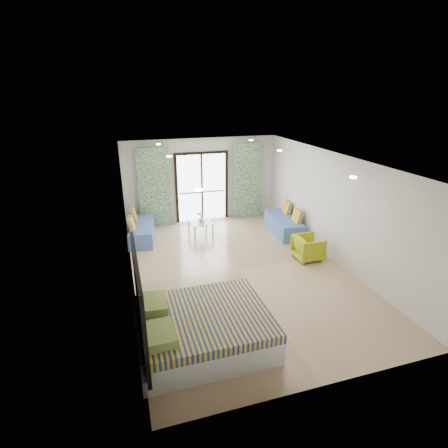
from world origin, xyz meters
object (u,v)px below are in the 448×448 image
object	(u,v)px
coffee_table	(201,224)
armchair	(308,247)
bed	(202,328)
daybed_left	(141,231)
daybed_right	(284,224)

from	to	relation	value
coffee_table	armchair	bearing A→B (deg)	-45.42
bed	daybed_left	xyz separation A→B (m)	(-0.64, 4.94, -0.06)
bed	armchair	size ratio (longest dim) A/B	3.23
bed	coffee_table	xyz separation A→B (m)	(1.10, 4.70, 0.06)
bed	daybed_right	bearing A→B (deg)	49.31
daybed_right	coffee_table	bearing A→B (deg)	173.25
bed	daybed_right	world-z (taller)	daybed_right
daybed_left	armchair	bearing A→B (deg)	-25.22
daybed_right	daybed_left	bearing A→B (deg)	174.79
daybed_left	armchair	xyz separation A→B (m)	(4.02, -2.57, 0.08)
bed	daybed_right	size ratio (longest dim) A/B	1.23
bed	daybed_left	size ratio (longest dim) A/B	1.25
daybed_right	armchair	world-z (taller)	daybed_right
daybed_right	armchair	size ratio (longest dim) A/B	2.62
bed	armchair	bearing A→B (deg)	35.01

